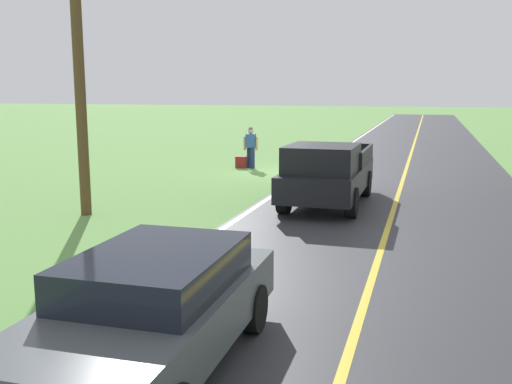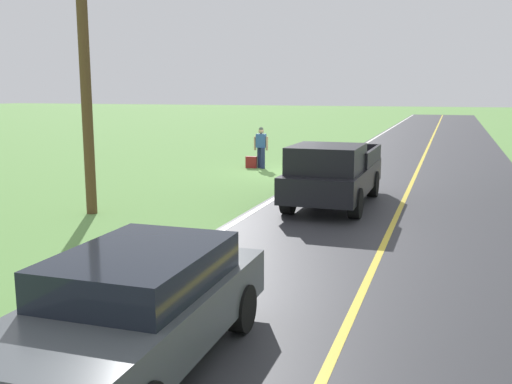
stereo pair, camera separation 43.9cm
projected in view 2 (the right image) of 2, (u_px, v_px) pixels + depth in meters
ground_plane at (289, 172)px, 23.49m from camera, size 200.00×200.00×0.00m
road_surface at (414, 178)px, 21.93m from camera, size 7.92×120.00×0.00m
lane_edge_line at (317, 173)px, 23.13m from camera, size 0.16×117.60×0.00m
lane_centre_line at (414, 178)px, 21.93m from camera, size 0.14×117.60×0.00m
hitchhiker_walking at (261, 145)px, 24.48m from camera, size 0.62×0.51×1.75m
suitcase_carried at (251, 162)px, 24.64m from camera, size 0.47×0.23×0.49m
pickup_truck_passing at (333, 173)px, 16.41m from camera, size 2.12×5.41×1.82m
sedan_ahead_same_lane at (136, 306)px, 6.83m from camera, size 1.98×4.42×1.41m
utility_pole_roadside at (85, 76)px, 14.96m from camera, size 0.28×0.28×7.27m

